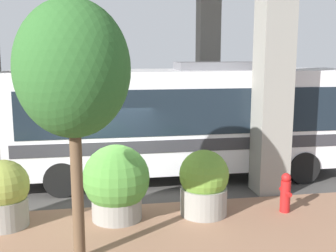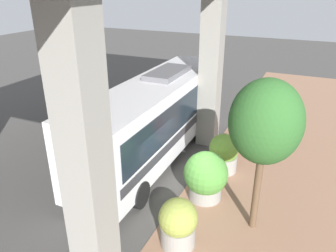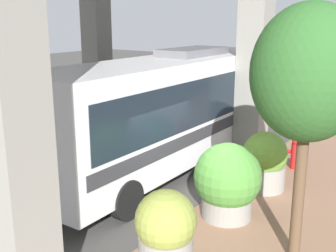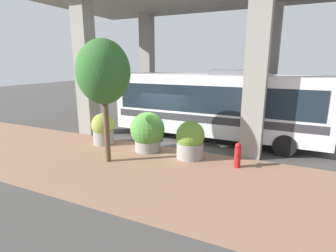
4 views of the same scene
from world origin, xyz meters
name	(u,v)px [view 3 (image 3 of 4)]	position (x,y,z in m)	size (l,w,h in m)	color
ground_plane	(193,210)	(0.00, 0.00, 0.00)	(80.00, 80.00, 0.00)	#474442
sidewalk_strip	(313,244)	(-3.00, 0.00, 0.01)	(6.00, 40.00, 0.02)	#936B51
bus	(174,105)	(2.20, -2.46, 2.02)	(2.58, 10.83, 3.73)	silver
fire_hydrant	(295,153)	(-1.15, -4.35, 0.52)	(0.53, 0.25, 1.04)	#B21919
planter_front	(227,182)	(-0.88, -0.11, 0.92)	(1.61, 1.61, 1.86)	gray
planter_middle	(166,230)	(-0.88, 2.48, 0.80)	(1.18, 1.18, 1.60)	gray
planter_back	(264,162)	(-0.95, -2.27, 0.81)	(1.24, 1.24, 1.66)	gray
street_tree_near	(309,75)	(-2.81, 0.73, 3.71)	(2.12, 2.12, 5.01)	brown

